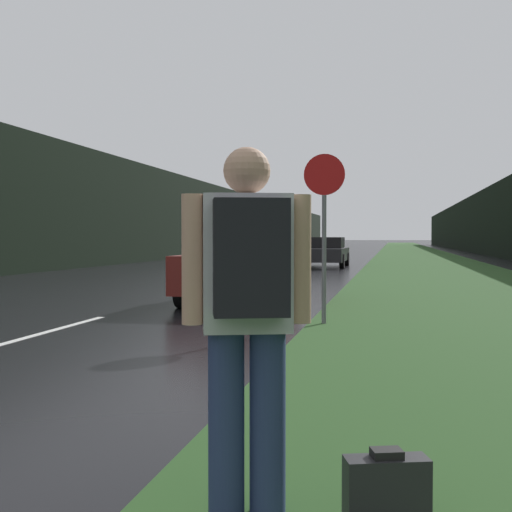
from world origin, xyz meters
TOP-DOWN VIEW (x-y plane):
  - grass_verge at (6.57, 40.00)m, footprint 6.00×240.00m
  - lane_stripe_b at (0.00, 8.55)m, footprint 0.12×3.00m
  - lane_stripe_c at (0.00, 15.55)m, footprint 0.12×3.00m
  - lane_stripe_d at (0.00, 22.55)m, footprint 0.12×3.00m
  - lane_stripe_e at (0.00, 29.55)m, footprint 0.12×3.00m
  - treeline_far_side at (-9.57, 50.00)m, footprint 2.00×140.00m
  - treeline_near_side at (12.57, 50.00)m, footprint 2.00×140.00m
  - stop_sign at (3.81, 9.91)m, footprint 0.64×0.07m
  - hitchhiker_with_backpack at (4.19, 2.92)m, footprint 0.60×0.51m
  - suitcase at (4.84, 2.98)m, footprint 0.42×0.26m
  - car_passing_near at (1.78, 13.07)m, footprint 1.97×4.27m
  - car_passing_far at (1.78, 29.30)m, footprint 2.03×4.79m

SIDE VIEW (x-z plane):
  - lane_stripe_b at x=0.00m, z-range 0.00..0.01m
  - lane_stripe_c at x=0.00m, z-range 0.00..0.01m
  - lane_stripe_d at x=0.00m, z-range 0.00..0.01m
  - lane_stripe_e at x=0.00m, z-range 0.00..0.01m
  - grass_verge at x=6.57m, z-range 0.00..0.02m
  - suitcase at x=4.84m, z-range -0.01..0.36m
  - car_passing_far at x=1.78m, z-range 0.01..1.37m
  - car_passing_near at x=1.78m, z-range 0.01..1.51m
  - hitchhiker_with_backpack at x=4.19m, z-range 0.13..1.93m
  - stop_sign at x=3.81m, z-range 0.28..2.94m
  - treeline_near_side at x=12.57m, z-range 0.00..5.05m
  - treeline_far_side at x=-9.57m, z-range 0.00..5.39m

